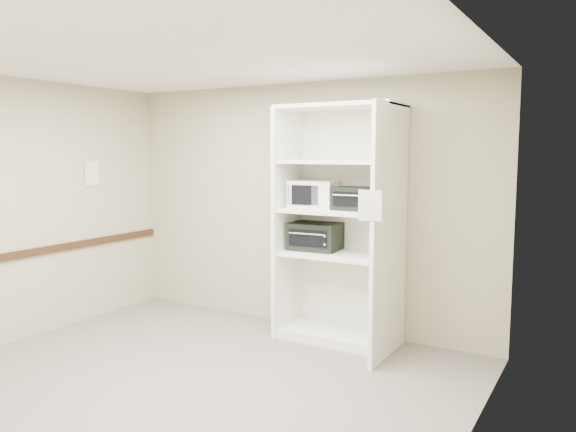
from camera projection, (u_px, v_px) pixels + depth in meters
The scene contains 12 objects.
floor at pixel (184, 386), 4.69m from camera, with size 4.50×4.00×0.01m, color #6A645C.
ceiling at pixel (177, 55), 4.39m from camera, with size 4.50×4.00×0.01m, color white.
wall_back at pixel (300, 206), 6.26m from camera, with size 4.50×0.02×2.70m, color tan.
wall_left at pixel (10, 211), 5.66m from camera, with size 0.02×4.00×2.70m, color tan.
wall_right at pixel (464, 250), 3.42m from camera, with size 0.02×4.00×2.70m, color tan.
shelving_unit at pixel (343, 233), 5.70m from camera, with size 1.24×0.92×2.42m.
microwave at pixel (314, 194), 5.87m from camera, with size 0.47×0.36×0.28m, color white.
toaster_oven_upper at pixel (355, 198), 5.61m from camera, with size 0.40×0.30×0.23m, color black.
toaster_oven_lower at pixel (315, 236), 5.92m from camera, with size 0.51×0.39×0.28m, color black.
paper_sign at pixel (370, 206), 4.85m from camera, with size 0.21×0.01×0.26m, color white.
chair_rail at pixel (13, 256), 5.70m from camera, with size 0.04×3.98×0.08m, color black.
wall_poster at pixel (92, 173), 6.51m from camera, with size 0.01×0.20×0.28m, color white.
Camera 1 is at (3.01, -3.45, 1.94)m, focal length 35.00 mm.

